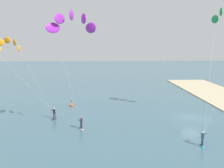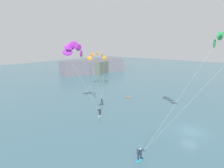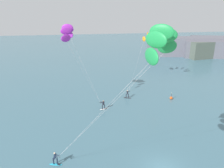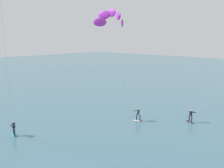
{
  "view_description": "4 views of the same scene",
  "coord_description": "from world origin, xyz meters",
  "views": [
    {
      "loc": [
        -41.67,
        14.26,
        11.37
      ],
      "look_at": [
        -3.51,
        11.95,
        5.66
      ],
      "focal_mm": 47.37,
      "sensor_mm": 36.0,
      "label": 1
    },
    {
      "loc": [
        -29.27,
        -6.92,
        14.32
      ],
      "look_at": [
        -3.39,
        14.0,
        6.57
      ],
      "focal_mm": 28.8,
      "sensor_mm": 36.0,
      "label": 2
    },
    {
      "loc": [
        -8.55,
        -18.51,
        17.25
      ],
      "look_at": [
        -3.89,
        12.07,
        6.04
      ],
      "focal_mm": 35.26,
      "sensor_mm": 36.0,
      "label": 3
    },
    {
      "loc": [
        14.1,
        -9.18,
        10.76
      ],
      "look_at": [
        -4.08,
        10.24,
        5.77
      ],
      "focal_mm": 40.56,
      "sensor_mm": 36.0,
      "label": 4
    }
  ],
  "objects": [
    {
      "name": "ground_plane",
      "position": [
        0.0,
        0.0,
        0.0
      ],
      "size": [
        240.0,
        240.0,
        0.0
      ],
      "primitive_type": "plane",
      "color": "#426B7A"
    },
    {
      "name": "kitesurfer_mid_water",
      "position": [
        -9.88,
        16.54,
        12.74
      ],
      "size": [
        7.09,
        5.43,
        14.48
      ],
      "color": "white",
      "rests_on": "ground"
    },
    {
      "name": "marker_buoy",
      "position": [
        8.61,
        18.26,
        0.3
      ],
      "size": [
        0.56,
        0.56,
        1.38
      ],
      "color": "#EA5119",
      "rests_on": "ground"
    },
    {
      "name": "kitesurfer_far_out",
      "position": [
        7.42,
        28.03,
        10.25
      ],
      "size": [
        10.69,
        11.09,
        11.91
      ],
      "color": "#333338",
      "rests_on": "ground"
    }
  ]
}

